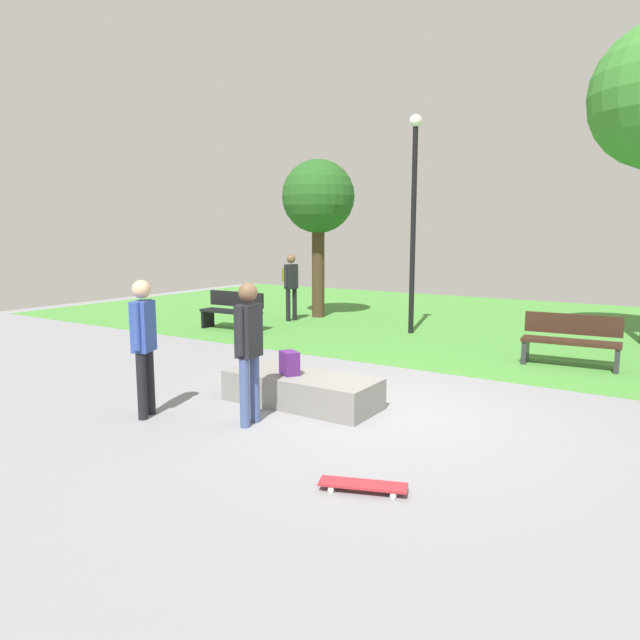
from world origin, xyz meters
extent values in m
plane|color=gray|center=(0.00, 0.00, 0.00)|extent=(28.00, 28.00, 0.00)
cube|color=#478C38|center=(0.00, 8.20, 0.00)|extent=(26.60, 11.60, 0.01)
cube|color=gray|center=(-1.13, -0.30, 0.21)|extent=(2.13, 0.87, 0.42)
cube|color=#4C1E66|center=(-1.27, -0.39, 0.58)|extent=(0.34, 0.32, 0.32)
cylinder|color=black|center=(-2.45, -1.90, 0.42)|extent=(0.12, 0.12, 0.85)
cylinder|color=black|center=(-2.53, -1.70, 0.42)|extent=(0.12, 0.12, 0.85)
cube|color=#2D4799|center=(-2.49, -1.80, 1.17)|extent=(0.31, 0.37, 0.64)
cylinder|color=#2D4799|center=(-2.42, -1.96, 1.19)|extent=(0.09, 0.09, 0.59)
cylinder|color=#2D4799|center=(-2.56, -1.65, 1.19)|extent=(0.09, 0.09, 0.59)
sphere|color=tan|center=(-2.49, -1.80, 1.63)|extent=(0.23, 0.23, 0.23)
cylinder|color=#3F5184|center=(-1.17, -1.44, 0.42)|extent=(0.12, 0.12, 0.85)
cylinder|color=#3F5184|center=(-1.20, -1.22, 0.42)|extent=(0.12, 0.12, 0.85)
cube|color=black|center=(-1.18, -1.33, 1.16)|extent=(0.23, 0.34, 0.63)
cylinder|color=black|center=(-1.17, -1.50, 1.19)|extent=(0.09, 0.09, 0.58)
cylinder|color=black|center=(-1.20, -1.16, 1.19)|extent=(0.09, 0.09, 0.58)
sphere|color=brown|center=(-1.18, -1.33, 1.63)|extent=(0.23, 0.23, 0.23)
cube|color=#A5262D|center=(0.86, -2.20, 0.07)|extent=(0.82, 0.47, 0.02)
cylinder|color=silver|center=(0.62, -2.38, 0.03)|extent=(0.06, 0.05, 0.06)
cylinder|color=silver|center=(0.57, -2.23, 0.03)|extent=(0.06, 0.05, 0.06)
cylinder|color=silver|center=(1.15, -2.18, 0.03)|extent=(0.06, 0.05, 0.06)
cylinder|color=silver|center=(1.09, -2.03, 0.03)|extent=(0.06, 0.05, 0.06)
cube|color=black|center=(-6.00, 3.76, 0.45)|extent=(1.61, 0.50, 0.06)
cube|color=black|center=(-6.01, 3.98, 0.73)|extent=(1.60, 0.12, 0.36)
cube|color=black|center=(-5.27, 3.78, 0.23)|extent=(0.09, 0.40, 0.45)
cube|color=black|center=(-6.74, 3.73, 0.23)|extent=(0.09, 0.40, 0.45)
cube|color=#331E14|center=(1.55, 4.02, 0.45)|extent=(1.63, 0.56, 0.06)
cube|color=#331E14|center=(1.53, 4.24, 0.73)|extent=(1.60, 0.18, 0.36)
cube|color=#2D2D33|center=(2.28, 4.08, 0.23)|extent=(0.11, 0.40, 0.45)
cube|color=#2D2D33|center=(0.81, 3.97, 0.23)|extent=(0.11, 0.40, 0.45)
cylinder|color=#42301E|center=(-5.42, 6.72, 1.35)|extent=(0.35, 0.35, 2.70)
sphere|color=#23561E|center=(-5.42, 6.72, 3.29)|extent=(1.97, 1.97, 1.97)
cylinder|color=black|center=(-2.18, 5.71, 2.33)|extent=(0.12, 0.12, 4.65)
sphere|color=silver|center=(-2.18, 5.71, 4.77)|extent=(0.28, 0.28, 0.28)
cylinder|color=black|center=(-5.60, 5.85, 0.43)|extent=(0.12, 0.12, 0.86)
cylinder|color=black|center=(-5.66, 5.63, 0.43)|extent=(0.12, 0.12, 0.86)
cube|color=black|center=(-5.63, 5.74, 1.18)|extent=(0.28, 0.36, 0.64)
cylinder|color=black|center=(-5.59, 5.90, 1.20)|extent=(0.09, 0.09, 0.59)
cylinder|color=black|center=(-5.68, 5.58, 1.20)|extent=(0.09, 0.09, 0.59)
sphere|color=brown|center=(-5.63, 5.74, 1.65)|extent=(0.23, 0.23, 0.23)
cube|color=olive|center=(-5.79, 5.78, 1.21)|extent=(0.22, 0.29, 0.36)
camera|label=1|loc=(3.18, -6.53, 2.32)|focal=32.20mm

